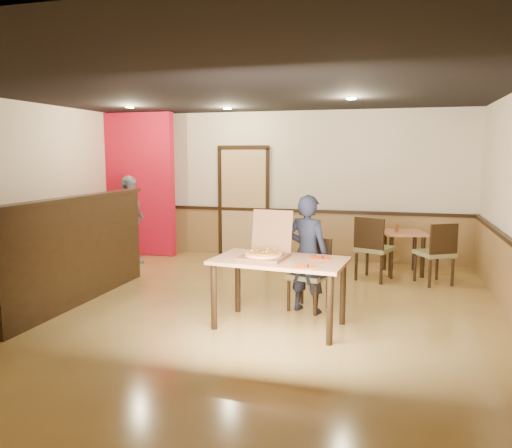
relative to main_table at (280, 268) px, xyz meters
The scene contains 23 objects.
floor 1.14m from the main_table, 151.94° to the left, with size 7.00×7.00×0.00m, color tan.
ceiling 2.29m from the main_table, 151.94° to the left, with size 7.00×7.00×0.00m, color black.
wall_back 4.07m from the main_table, 101.56° to the left, with size 7.00×7.00×0.00m, color beige.
wainscot_back 3.99m from the main_table, 101.64° to the left, with size 7.00×0.04×0.90m, color olive.
chair_rail_back 3.97m from the main_table, 101.70° to the left, with size 7.00×0.06×0.06m, color black.
back_door 4.22m from the main_table, 112.41° to the left, with size 0.90×0.06×2.10m, color tan.
booth_partition 2.81m from the main_table, behind, with size 0.20×3.10×1.44m.
red_accent_panel 5.10m from the main_table, 137.21° to the left, with size 1.60×0.20×2.78m, color red.
spot_a 4.35m from the main_table, 144.32° to the left, with size 0.14×0.14×0.02m, color #FFEFB2.
spot_b 3.94m from the main_table, 118.70° to the left, with size 0.14×0.14×0.02m, color #FFEFB2.
spot_c 2.90m from the main_table, 72.80° to the left, with size 0.14×0.14×0.02m, color #FFEFB2.
main_table is the anchor object (origin of this frame).
diner_chair 0.85m from the main_table, 73.13° to the left, with size 0.56×0.56×0.91m.
side_chair_left 2.65m from the main_table, 69.04° to the left, with size 0.65×0.65×1.02m.
side_chair_right 3.13m from the main_table, 52.37° to the left, with size 0.65×0.65×0.97m.
side_table 3.40m from the main_table, 65.27° to the left, with size 0.80×0.80×0.72m.
diner 0.68m from the main_table, 71.81° to the left, with size 0.55×0.36×1.50m, color black.
passerby 4.18m from the main_table, 143.24° to the left, with size 0.95×0.39×1.62m, color gray.
pizza_box 0.25m from the main_table, behind, with size 0.56×0.64×0.53m.
pizza 0.25m from the main_table, 169.95° to the right, with size 0.43×0.43×0.03m, color #F39B58.
napkin_near 0.49m from the main_table, 41.88° to the right, with size 0.25×0.25×0.01m.
napkin_far 0.49m from the main_table, 22.19° to the left, with size 0.30×0.30×0.01m.
condiment 3.27m from the main_table, 66.53° to the left, with size 0.06×0.06×0.14m, color #913D1A.
Camera 1 is at (2.03, -5.89, 2.00)m, focal length 35.00 mm.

